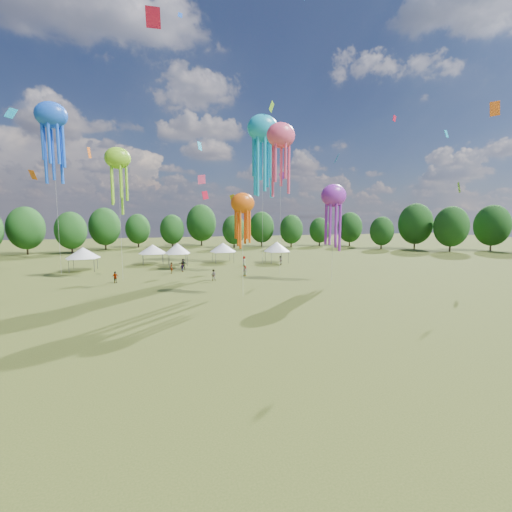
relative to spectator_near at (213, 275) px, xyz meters
name	(u,v)px	position (x,y,z in m)	size (l,w,h in m)	color
ground	(404,410)	(2.69, -36.47, -0.83)	(300.00, 300.00, 0.00)	#384416
spectator_near	(213,275)	(0.00, 0.00, 0.00)	(0.81, 0.63, 1.67)	gray
spectators_far	(209,265)	(1.09, 10.15, 0.06)	(30.20, 12.04, 1.90)	gray
festival_tents	(185,249)	(-2.15, 18.12, 2.35)	(41.33, 10.91, 4.37)	#47474C
show_kites	(223,152)	(3.59, 8.94, 19.37)	(43.34, 29.59, 29.07)	#88D723
small_kites	(210,87)	(0.86, 5.28, 28.27)	(75.93, 62.02, 46.07)	#88D723
treeline	(186,230)	(-1.18, 26.05, 5.71)	(201.57, 95.24, 13.43)	#38281C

